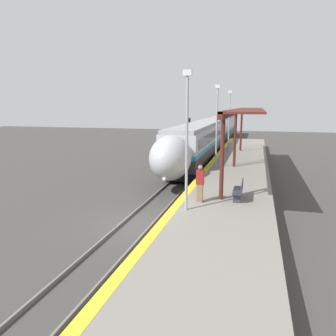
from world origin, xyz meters
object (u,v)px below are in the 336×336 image
at_px(platform_bench, 240,190).
at_px(lamppost_near, 187,133).
at_px(lamppost_mid, 217,121).
at_px(train, 214,132).
at_px(person_waiting, 200,183).
at_px(railway_signal, 189,132).
at_px(lamppost_far, 229,117).

xyz_separation_m(platform_bench, lamppost_near, (-2.17, -2.28, 2.89)).
relative_size(lamppost_near, lamppost_mid, 1.00).
relative_size(train, lamppost_near, 7.98).
xyz_separation_m(platform_bench, person_waiting, (-1.79, -0.96, 0.45)).
distance_m(railway_signal, lamppost_far, 5.85).
xyz_separation_m(railway_signal, lamppost_far, (4.75, -2.86, 1.89)).
height_order(train, lamppost_mid, lamppost_mid).
distance_m(train, lamppost_mid, 18.04).
bearing_deg(lamppost_far, lamppost_near, -90.00).
bearing_deg(lamppost_near, lamppost_mid, 90.00).
height_order(platform_bench, railway_signal, railway_signal).
relative_size(platform_bench, lamppost_near, 0.29).
xyz_separation_m(platform_bench, lamppost_far, (-2.17, 18.50, 2.89)).
distance_m(train, platform_bench, 26.26).
bearing_deg(train, lamppost_mid, -82.34).
xyz_separation_m(railway_signal, lamppost_near, (4.75, -23.64, 1.89)).
relative_size(platform_bench, lamppost_mid, 0.29).
xyz_separation_m(train, lamppost_near, (2.39, -28.14, 2.19)).
bearing_deg(platform_bench, lamppost_far, 96.68).
xyz_separation_m(train, railway_signal, (-2.36, -4.50, 0.30)).
height_order(railway_signal, lamppost_mid, lamppost_mid).
bearing_deg(railway_signal, lamppost_mid, -70.29).
distance_m(person_waiting, lamppost_mid, 9.40).
bearing_deg(person_waiting, lamppost_far, 91.12).
distance_m(person_waiting, lamppost_far, 19.62).
xyz_separation_m(train, lamppost_far, (2.39, -7.36, 2.19)).
relative_size(lamppost_near, lamppost_far, 1.00).
bearing_deg(platform_bench, lamppost_mid, 104.95).
relative_size(platform_bench, lamppost_far, 0.29).
distance_m(train, lamppost_near, 28.33).
bearing_deg(train, railway_signal, -117.63).
relative_size(train, lamppost_mid, 7.98).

